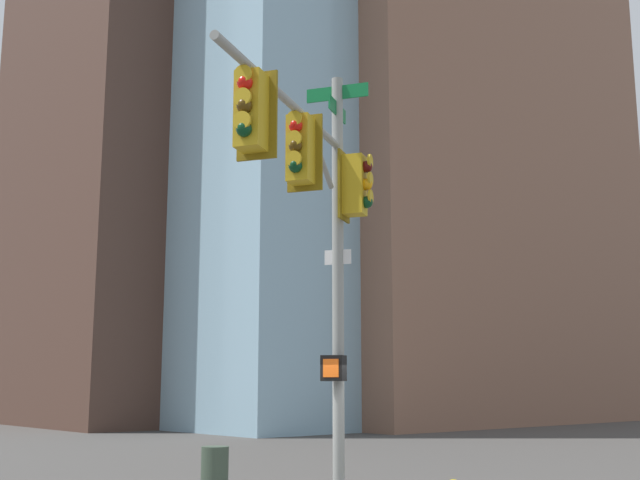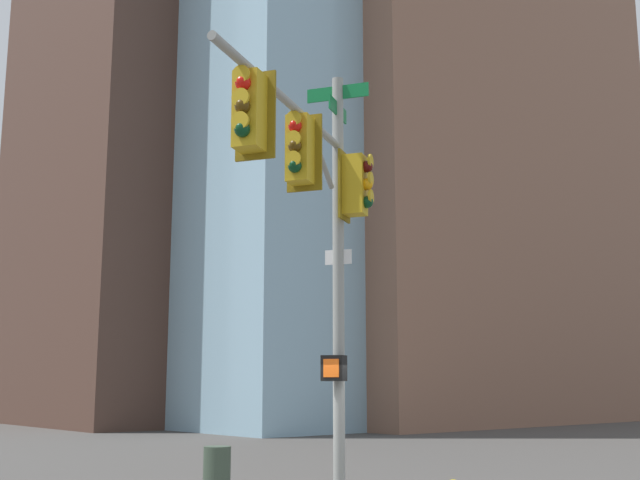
# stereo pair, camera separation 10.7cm
# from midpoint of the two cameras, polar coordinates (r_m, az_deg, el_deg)

# --- Properties ---
(signal_pole_assembly) EXTENTS (4.42, 2.84, 7.33)m
(signal_pole_assembly) POSITION_cam_midpoint_polar(r_m,az_deg,el_deg) (12.13, 0.04, 2.76)
(signal_pole_assembly) COLOR gray
(signal_pole_assembly) RESTS_ON ground_plane
(litter_bin) EXTENTS (0.56, 0.56, 0.95)m
(litter_bin) POSITION_cam_midpoint_polar(r_m,az_deg,el_deg) (17.16, -7.15, -15.91)
(litter_bin) COLOR #384738
(litter_bin) RESTS_ON ground_plane
(building_brick_nearside) EXTENTS (24.52, 17.08, 49.82)m
(building_brick_nearside) POSITION_cam_midpoint_polar(r_m,az_deg,el_deg) (56.34, 7.72, 13.64)
(building_brick_nearside) COLOR #845B47
(building_brick_nearside) RESTS_ON ground_plane
(building_brick_midblock) EXTENTS (16.39, 15.65, 46.01)m
(building_brick_midblock) POSITION_cam_midpoint_polar(r_m,az_deg,el_deg) (54.19, -10.05, 12.51)
(building_brick_midblock) COLOR #4C3328
(building_brick_midblock) RESTS_ON ground_plane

